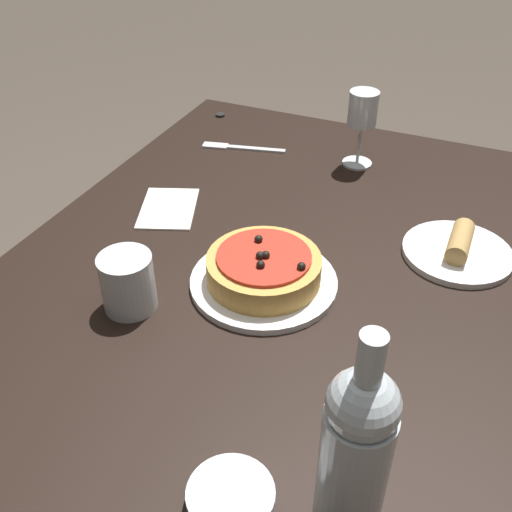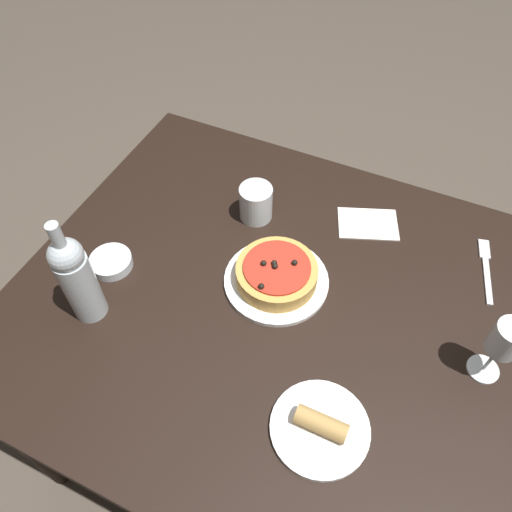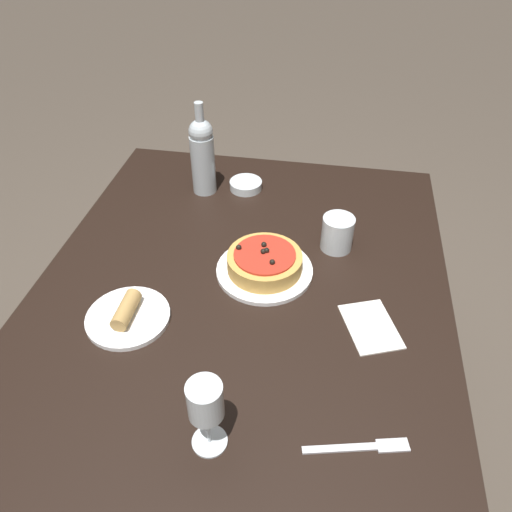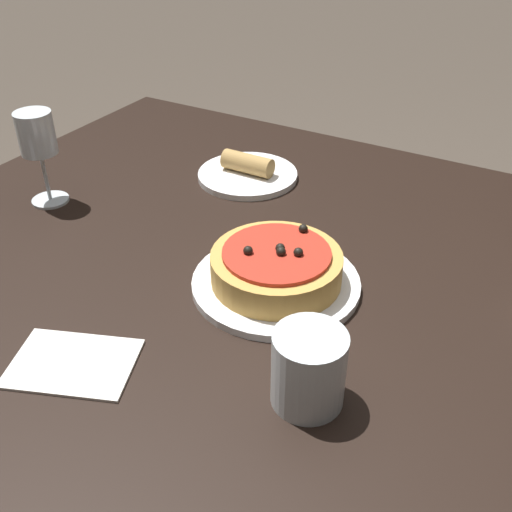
{
  "view_description": "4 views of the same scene",
  "coord_description": "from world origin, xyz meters",
  "px_view_note": "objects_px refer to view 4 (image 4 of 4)",
  "views": [
    {
      "loc": [
        -0.78,
        -0.25,
        1.4
      ],
      "look_at": [
        -0.06,
        0.06,
        0.82
      ],
      "focal_mm": 42.0,
      "sensor_mm": 36.0,
      "label": 1
    },
    {
      "loc": [
        0.19,
        -0.59,
        1.73
      ],
      "look_at": [
        -0.1,
        0.04,
        0.84
      ],
      "focal_mm": 35.0,
      "sensor_mm": 36.0,
      "label": 2
    },
    {
      "loc": [
        0.89,
        0.19,
        1.62
      ],
      "look_at": [
        -0.01,
        0.04,
        0.85
      ],
      "focal_mm": 35.0,
      "sensor_mm": 36.0,
      "label": 3
    },
    {
      "loc": [
        -0.38,
        0.68,
        1.29
      ],
      "look_at": [
        -0.02,
        0.06,
        0.81
      ],
      "focal_mm": 42.0,
      "sensor_mm": 36.0,
      "label": 4
    }
  ],
  "objects_px": {
    "dinner_plate": "(276,283)",
    "side_plate": "(248,172)",
    "wine_glass": "(37,138)",
    "pizza": "(276,266)",
    "water_cup": "(309,369)",
    "dining_table": "(260,303)"
  },
  "relations": [
    {
      "from": "dinner_plate",
      "to": "side_plate",
      "type": "distance_m",
      "value": 0.36
    },
    {
      "from": "wine_glass",
      "to": "dinner_plate",
      "type": "bearing_deg",
      "value": 177.07
    },
    {
      "from": "pizza",
      "to": "side_plate",
      "type": "distance_m",
      "value": 0.36
    },
    {
      "from": "water_cup",
      "to": "side_plate",
      "type": "relative_size",
      "value": 0.49
    },
    {
      "from": "wine_glass",
      "to": "side_plate",
      "type": "height_order",
      "value": "wine_glass"
    },
    {
      "from": "dining_table",
      "to": "pizza",
      "type": "xyz_separation_m",
      "value": [
        -0.05,
        0.05,
        0.12
      ]
    },
    {
      "from": "water_cup",
      "to": "pizza",
      "type": "bearing_deg",
      "value": -52.52
    },
    {
      "from": "dining_table",
      "to": "wine_glass",
      "type": "height_order",
      "value": "wine_glass"
    },
    {
      "from": "dinner_plate",
      "to": "side_plate",
      "type": "bearing_deg",
      "value": -52.98
    },
    {
      "from": "wine_glass",
      "to": "water_cup",
      "type": "height_order",
      "value": "wine_glass"
    },
    {
      "from": "pizza",
      "to": "side_plate",
      "type": "bearing_deg",
      "value": -52.97
    },
    {
      "from": "dinner_plate",
      "to": "wine_glass",
      "type": "xyz_separation_m",
      "value": [
        0.48,
        -0.02,
        0.12
      ]
    },
    {
      "from": "pizza",
      "to": "wine_glass",
      "type": "bearing_deg",
      "value": -2.92
    },
    {
      "from": "dinner_plate",
      "to": "water_cup",
      "type": "height_order",
      "value": "water_cup"
    },
    {
      "from": "water_cup",
      "to": "wine_glass",
      "type": "bearing_deg",
      "value": -17.97
    },
    {
      "from": "dinner_plate",
      "to": "water_cup",
      "type": "bearing_deg",
      "value": 127.5
    },
    {
      "from": "dinner_plate",
      "to": "side_plate",
      "type": "height_order",
      "value": "side_plate"
    },
    {
      "from": "dinner_plate",
      "to": "pizza",
      "type": "relative_size",
      "value": 1.3
    },
    {
      "from": "pizza",
      "to": "side_plate",
      "type": "height_order",
      "value": "pizza"
    },
    {
      "from": "wine_glass",
      "to": "side_plate",
      "type": "distance_m",
      "value": 0.39
    },
    {
      "from": "wine_glass",
      "to": "water_cup",
      "type": "distance_m",
      "value": 0.66
    },
    {
      "from": "dining_table",
      "to": "water_cup",
      "type": "distance_m",
      "value": 0.32
    }
  ]
}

